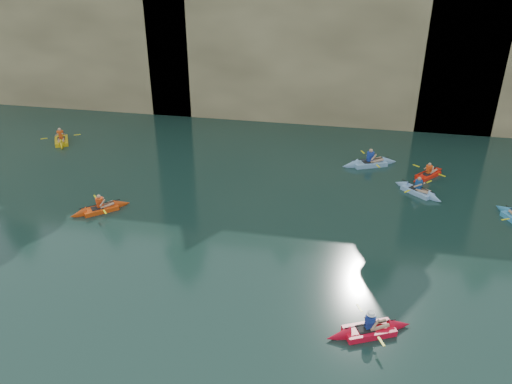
% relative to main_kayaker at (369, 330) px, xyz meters
% --- Properties ---
extents(ground, '(160.00, 160.00, 0.00)m').
position_rel_main_kayaker_xyz_m(ground, '(-6.00, -0.67, -0.15)').
color(ground, black).
rests_on(ground, ground).
extents(cliff, '(70.00, 16.00, 12.00)m').
position_rel_main_kayaker_xyz_m(cliff, '(-6.00, 29.33, 5.85)').
color(cliff, tan).
rests_on(cliff, ground).
extents(cliff_slab_west, '(26.00, 2.40, 10.56)m').
position_rel_main_kayaker_xyz_m(cliff_slab_west, '(-26.00, 21.93, 5.13)').
color(cliff_slab_west, tan).
rests_on(cliff_slab_west, ground).
extents(cliff_slab_center, '(24.00, 2.40, 11.40)m').
position_rel_main_kayaker_xyz_m(cliff_slab_center, '(-4.00, 21.93, 5.55)').
color(cliff_slab_center, tan).
rests_on(cliff_slab_center, ground).
extents(sea_cave_west, '(4.50, 1.00, 4.00)m').
position_rel_main_kayaker_xyz_m(sea_cave_west, '(-24.00, 21.28, 1.85)').
color(sea_cave_west, black).
rests_on(sea_cave_west, ground).
extents(sea_cave_center, '(3.50, 1.00, 3.20)m').
position_rel_main_kayaker_xyz_m(sea_cave_center, '(-10.00, 21.28, 1.45)').
color(sea_cave_center, black).
rests_on(sea_cave_center, ground).
extents(sea_cave_east, '(5.00, 1.00, 4.50)m').
position_rel_main_kayaker_xyz_m(sea_cave_east, '(4.00, 21.28, 2.10)').
color(sea_cave_east, black).
rests_on(sea_cave_east, ground).
extents(main_kayaker, '(3.05, 1.93, 1.13)m').
position_rel_main_kayaker_xyz_m(main_kayaker, '(0.00, 0.00, 0.00)').
color(main_kayaker, red).
rests_on(main_kayaker, ground).
extents(kayaker_orange, '(2.63, 2.44, 1.11)m').
position_rel_main_kayaker_xyz_m(kayaker_orange, '(-12.82, 6.03, -0.01)').
color(kayaker_orange, '#E0440E').
rests_on(kayaker_orange, ground).
extents(kayaker_ltblue_near, '(2.64, 2.43, 1.14)m').
position_rel_main_kayaker_xyz_m(kayaker_ltblue_near, '(2.48, 11.10, -0.01)').
color(kayaker_ltblue_near, '#80A8D7').
rests_on(kayaker_ltblue_near, ground).
extents(kayaker_red_far, '(2.28, 2.56, 1.03)m').
position_rel_main_kayaker_xyz_m(kayaker_red_far, '(3.23, 13.36, -0.02)').
color(kayaker_red_far, red).
rests_on(kayaker_red_far, ground).
extents(kayaker_yellow, '(2.24, 2.99, 1.25)m').
position_rel_main_kayaker_xyz_m(kayaker_yellow, '(-19.64, 14.01, 0.00)').
color(kayaker_yellow, gold).
rests_on(kayaker_yellow, ground).
extents(kayaker_ltblue_mid, '(3.42, 2.35, 1.30)m').
position_rel_main_kayaker_xyz_m(kayaker_ltblue_mid, '(0.03, 14.23, 0.01)').
color(kayaker_ltblue_mid, '#7CA7D0').
rests_on(kayaker_ltblue_mid, ground).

